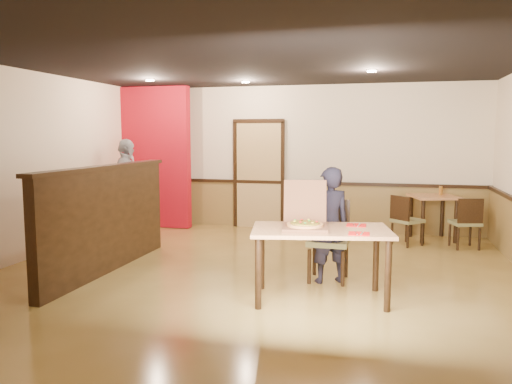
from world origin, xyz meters
The scene contains 24 objects.
floor centered at (0.00, 0.00, 0.00)m, with size 7.00×7.00×0.00m, color #AF8C44.
ceiling centered at (0.00, 0.00, 2.80)m, with size 7.00×7.00×0.00m, color black.
wall_back centered at (0.00, 3.50, 1.40)m, with size 7.00×7.00×0.00m, color beige.
wall_left centered at (-3.50, 0.00, 1.40)m, with size 7.00×7.00×0.00m, color beige.
wainscot_back centered at (0.00, 3.47, 0.45)m, with size 7.00×0.04×0.90m, color olive.
chair_rail_back centered at (0.00, 3.45, 0.92)m, with size 7.00×0.06×0.06m, color black.
back_door centered at (-0.80, 3.46, 1.05)m, with size 0.90×0.06×2.10m, color tan.
booth_partition centered at (-2.00, -0.20, 0.74)m, with size 0.20×3.10×1.44m.
red_accent_panel centered at (-2.90, 3.00, 1.40)m, with size 1.60×0.20×2.78m, color #A40B1A.
spot_a centered at (-2.30, 1.80, 2.78)m, with size 0.14×0.14×0.02m, color #FFD9B2.
spot_b centered at (-0.80, 2.50, 2.78)m, with size 0.14×0.14×0.02m, color #FFD9B2.
spot_c centered at (1.40, 1.50, 2.78)m, with size 0.14×0.14×0.02m, color #FFD9B2.
main_table centered at (0.96, -0.67, 0.70)m, with size 1.66×1.14×0.81m.
diner_chair centered at (0.96, 0.17, 0.56)m, with size 0.51×0.51×1.02m.
side_chair_left centered at (1.98, 2.46, 0.46)m, with size 0.59×0.59×0.85m.
side_chair_right centered at (2.94, 2.44, 0.46)m, with size 0.51×0.51×0.84m.
side_table centered at (2.47, 3.05, 0.61)m, with size 0.92×0.92×0.79m.
diner centered at (0.98, 0.02, 0.73)m, with size 0.53×0.35×1.46m, color black.
passerby centered at (-2.95, 2.06, 0.89)m, with size 1.04×0.43×1.78m, color #97979F.
pizza_box centered at (0.78, -0.70, 0.88)m, with size 0.57×0.65×0.52m.
pizza centered at (0.79, -0.75, 0.86)m, with size 0.40×0.40×0.03m, color #CC8C4A.
napkin_near centered at (1.38, -0.87, 0.82)m, with size 0.22×0.22×0.01m.
napkin_far centered at (1.33, -0.37, 0.82)m, with size 0.22×0.22×0.01m.
condiment centered at (2.60, 3.16, 0.87)m, with size 0.06×0.06×0.15m, color brown.
Camera 1 is at (1.63, -6.14, 1.85)m, focal length 35.00 mm.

